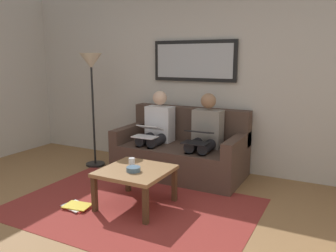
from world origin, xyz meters
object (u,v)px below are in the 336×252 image
coffee_table (136,174)px  person_left (205,134)px  cup (132,162)px  person_right (157,129)px  laptop_black (198,137)px  magazine_stack (77,206)px  bowl (133,169)px  laptop_white (148,132)px  couch (182,152)px  framed_mirror (194,61)px  standing_lamp (92,74)px

coffee_table → person_left: size_ratio=0.62×
cup → person_right: bearing=-75.0°
person_right → coffee_table: bearing=108.5°
laptop_black → person_right: size_ratio=0.30×
laptop_black → magazine_stack: 1.64m
cup → coffee_table: bearing=141.3°
bowl → cup: bearing=-51.8°
laptop_white → laptop_black: bearing=179.6°
couch → cup: couch is taller
person_right → magazine_stack: (0.15, 1.49, -0.59)m
couch → framed_mirror: size_ratio=1.38×
person_right → standing_lamp: size_ratio=0.69×
cup → standing_lamp: size_ratio=0.05×
cup → bowl: 0.19m
person_left → standing_lamp: (1.68, 0.20, 0.76)m
bowl → person_right: person_right is taller
laptop_white → coffee_table: bearing=113.0°
couch → person_left: person_left is taller
cup → person_right: 1.12m
person_left → laptop_white: (0.73, 0.24, 0.01)m
framed_mirror → standing_lamp: framed_mirror is taller
cup → laptop_black: size_ratio=0.26×
framed_mirror → person_right: bearing=51.5°
laptop_black → couch: bearing=-40.9°
bowl → couch: bearing=-88.0°
person_left → person_right: size_ratio=1.00×
framed_mirror → standing_lamp: (1.32, 0.66, -0.18)m
cup → person_left: person_left is taller
bowl → coffee_table: bearing=-73.3°
cup → couch: bearing=-93.8°
framed_mirror → laptop_black: size_ratio=3.61×
laptop_white → framed_mirror: bearing=-117.4°
cup → magazine_stack: bearing=43.6°
couch → framed_mirror: 1.30m
magazine_stack → cup: bearing=-136.4°
laptop_white → standing_lamp: size_ratio=0.20×
laptop_black → person_right: bearing=-18.8°
laptop_white → person_left: bearing=-161.5°
cup → bowl: cup is taller
person_left → coffee_table: bearing=73.5°
laptop_black → magazine_stack: bearing=54.7°
person_left → magazine_stack: 1.83m
coffee_table → bowl: bearing=106.7°
framed_mirror → coffee_table: bearing=90.8°
laptop_black → laptop_white: laptop_white is taller
person_right → magazine_stack: 1.61m
coffee_table → laptop_white: bearing=-67.0°
person_left → person_right: same height
couch → person_left: (-0.36, 0.07, 0.29)m
bowl → standing_lamp: size_ratio=0.09×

